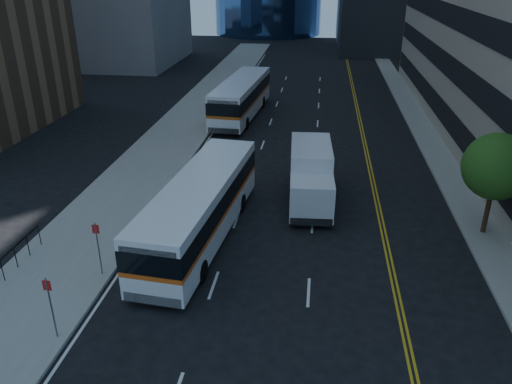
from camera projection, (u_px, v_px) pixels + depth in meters
The scene contains 7 objects.
ground at pixel (294, 323), 18.86m from camera, with size 160.00×160.00×0.00m, color black.
sidewalk_west at pixel (188, 121), 42.57m from camera, with size 5.00×90.00×0.15m, color gray.
sidewalk_east at pixel (423, 130), 40.31m from camera, with size 2.00×90.00×0.15m, color gray.
street_tree at pixel (497, 167), 23.50m from camera, with size 3.20×3.20×5.10m.
bus_front at pixel (201, 207), 24.04m from camera, with size 3.77×12.20×3.09m.
bus_rear at pixel (242, 97), 43.53m from camera, with size 3.67×12.62×3.21m.
box_truck at pixel (311, 175), 27.68m from camera, with size 2.57×6.65×3.13m.
Camera 1 is at (0.50, -15.12, 12.38)m, focal length 35.00 mm.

